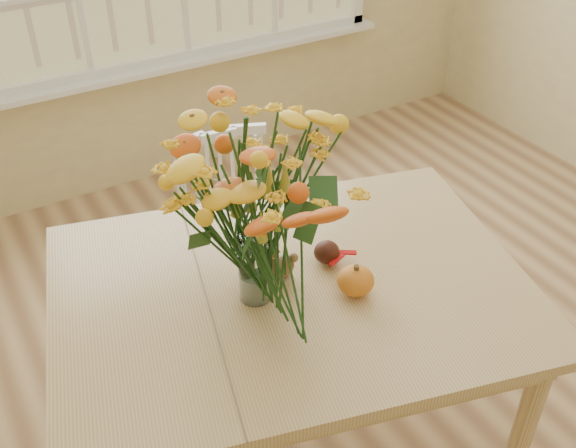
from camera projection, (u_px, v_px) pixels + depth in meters
floor at (434, 419)px, 2.63m from camera, size 4.00×4.50×0.01m
dining_table at (291, 307)px, 2.13m from camera, size 1.67×1.37×0.78m
windsor_chair at (231, 222)px, 2.86m from camera, size 0.43×0.41×0.85m
flower_vase at (252, 208)px, 1.84m from camera, size 0.46×0.46×0.54m
pumpkin at (355, 282)px, 2.02m from camera, size 0.11×0.11×0.09m
turkey_figurine at (280, 267)px, 2.07m from camera, size 0.10×0.08×0.12m
dark_gourd at (327, 253)px, 2.15m from camera, size 0.13×0.09×0.07m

